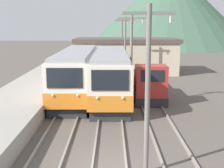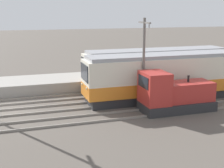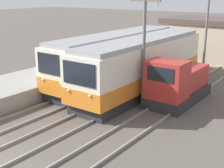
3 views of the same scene
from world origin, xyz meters
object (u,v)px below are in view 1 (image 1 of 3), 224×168
Objects in this scene: commuter_train_left at (76,75)px; catenary_mast_distant at (121,41)px; catenary_mast_near at (147,84)px; catenary_mast_mid at (130,56)px; catenary_mast_far at (124,46)px; commuter_train_center at (109,77)px; shunting_locomotive at (147,85)px.

catenary_mast_distant reaches higher than commuter_train_left.
catenary_mast_near is at bearing -72.71° from commuter_train_left.
catenary_mast_mid and catenary_mast_far have the same top height.
commuter_train_left is 1.02× the size of commuter_train_center.
commuter_train_center is 8.43m from catenary_mast_far.
catenary_mast_mid is 1.00× the size of catenary_mast_far.
catenary_mast_far reaches higher than commuter_train_center.
shunting_locomotive is at bearing -80.37° from catenary_mast_far.
shunting_locomotive is at bearing 50.08° from catenary_mast_mid.
catenary_mast_near and catenary_mast_mid have the same top height.
catenary_mast_near is (1.51, -13.10, 1.92)m from commuter_train_center.
catenary_mast_mid is at bearing -129.92° from shunting_locomotive.
commuter_train_center is 3.50m from catenary_mast_mid.
commuter_train_center is at bearing 96.57° from catenary_mast_near.
catenary_mast_distant is at bearing 94.40° from shunting_locomotive.
catenary_mast_far is at bearing -90.00° from catenary_mast_distant.
catenary_mast_mid is (1.51, -2.52, 1.92)m from commuter_train_center.
catenary_mast_far is (1.51, 8.06, 1.92)m from commuter_train_center.
catenary_mast_distant is (0.00, 21.16, 0.00)m from catenary_mast_mid.
shunting_locomotive is 0.81× the size of catenary_mast_mid.
commuter_train_left is at bearing 142.86° from catenary_mast_mid.
shunting_locomotive is at bearing -85.60° from catenary_mast_distant.
commuter_train_center is at bearing 120.94° from catenary_mast_mid.
commuter_train_left is at bearing 107.29° from catenary_mast_near.
catenary_mast_distant is (4.31, 17.90, 1.90)m from commuter_train_left.
shunting_locomotive is 9.26m from catenary_mast_far.
commuter_train_left is 2.90m from commuter_train_center.
catenary_mast_far is (0.00, 10.58, 0.00)m from catenary_mast_mid.
catenary_mast_near is 10.58m from catenary_mast_mid.
catenary_mast_distant reaches higher than shunting_locomotive.
catenary_mast_far is at bearing 99.63° from shunting_locomotive.
catenary_mast_distant is (0.00, 31.74, 0.00)m from catenary_mast_near.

